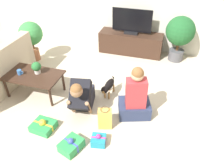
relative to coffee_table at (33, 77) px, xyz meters
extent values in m
plane|color=beige|center=(1.51, -0.18, -0.39)|extent=(16.00, 16.00, 0.00)
cube|color=#C6B293|center=(-0.94, 0.72, -0.07)|extent=(0.90, 0.16, 0.64)
cube|color=red|center=(-0.80, 0.28, 0.23)|extent=(0.18, 0.34, 0.32)
cube|color=#382319|center=(0.00, 0.00, 0.03)|extent=(1.03, 0.61, 0.03)
cylinder|color=#382319|center=(-0.46, -0.24, -0.19)|extent=(0.04, 0.04, 0.40)
cylinder|color=#382319|center=(0.46, -0.24, -0.19)|extent=(0.04, 0.04, 0.40)
cylinder|color=#382319|center=(-0.46, 0.24, -0.19)|extent=(0.04, 0.04, 0.40)
cylinder|color=#382319|center=(0.46, 0.24, -0.19)|extent=(0.04, 0.04, 0.40)
cube|color=#382319|center=(1.35, 2.15, -0.13)|extent=(1.54, 0.46, 0.52)
cube|color=black|center=(1.35, 2.15, 0.16)|extent=(0.33, 0.20, 0.05)
cube|color=black|center=(1.35, 2.15, 0.45)|extent=(0.94, 0.03, 0.54)
cylinder|color=#4C4C51|center=(2.47, 2.10, -0.26)|extent=(0.35, 0.35, 0.25)
cylinder|color=brown|center=(2.47, 2.10, -0.03)|extent=(0.06, 0.06, 0.19)
sphere|color=#1E5628|center=(2.47, 2.10, 0.34)|extent=(0.65, 0.65, 0.65)
cylinder|color=#A36042|center=(-0.74, 1.15, -0.24)|extent=(0.20, 0.20, 0.28)
cylinder|color=brown|center=(-0.74, 1.15, -0.02)|extent=(0.04, 0.04, 0.16)
sphere|color=#3D8E47|center=(-0.74, 1.15, 0.28)|extent=(0.53, 0.53, 0.53)
cube|color=#23232D|center=(1.01, -0.02, -0.25)|extent=(0.37, 0.49, 0.28)
cube|color=black|center=(1.06, -0.30, 0.05)|extent=(0.41, 0.55, 0.46)
sphere|color=#8E6647|center=(1.10, -0.48, 0.26)|extent=(0.19, 0.19, 0.19)
sphere|color=brown|center=(1.10, -0.48, 0.29)|extent=(0.18, 0.18, 0.18)
cylinder|color=#8E6647|center=(0.94, -0.42, -0.13)|extent=(0.11, 0.28, 0.41)
cylinder|color=#8E6647|center=(1.22, -0.37, -0.13)|extent=(0.11, 0.28, 0.41)
cube|color=#283351|center=(1.90, -0.02, -0.27)|extent=(0.62, 0.54, 0.24)
cube|color=#AD3338|center=(1.92, -0.08, 0.11)|extent=(0.37, 0.29, 0.50)
sphere|color=tan|center=(1.92, -0.07, 0.45)|extent=(0.20, 0.20, 0.20)
sphere|color=brown|center=(1.92, -0.08, 0.48)|extent=(0.19, 0.19, 0.19)
cylinder|color=tan|center=(1.98, 0.16, 0.03)|extent=(0.14, 0.26, 0.06)
cylinder|color=tan|center=(1.74, 0.07, 0.03)|extent=(0.14, 0.26, 0.06)
ellipsoid|color=black|center=(1.34, 0.35, -0.15)|extent=(0.17, 0.39, 0.15)
sphere|color=black|center=(1.33, 0.14, -0.12)|extent=(0.13, 0.13, 0.13)
sphere|color=olive|center=(1.32, 0.08, -0.13)|extent=(0.06, 0.06, 0.06)
cylinder|color=black|center=(1.36, 0.56, -0.12)|extent=(0.03, 0.09, 0.10)
cylinder|color=olive|center=(1.29, 0.24, -0.31)|extent=(0.03, 0.03, 0.16)
cylinder|color=olive|center=(1.38, 0.23, -0.31)|extent=(0.03, 0.03, 0.16)
cylinder|color=olive|center=(1.31, 0.48, -0.31)|extent=(0.03, 0.03, 0.16)
cylinder|color=olive|center=(1.40, 0.47, -0.31)|extent=(0.03, 0.03, 0.16)
cube|color=#2D934C|center=(0.60, -0.77, -0.33)|extent=(0.37, 0.34, 0.11)
cube|color=yellow|center=(0.60, -0.77, -0.33)|extent=(0.35, 0.06, 0.11)
sphere|color=yellow|center=(0.60, -0.77, -0.25)|extent=(0.11, 0.11, 0.11)
cube|color=#2D934C|center=(1.19, -1.00, -0.31)|extent=(0.34, 0.39, 0.14)
cube|color=#3D51BC|center=(1.19, -1.00, -0.31)|extent=(0.25, 0.11, 0.14)
sphere|color=#3D51BC|center=(1.19, -1.00, -0.22)|extent=(0.09, 0.09, 0.09)
cube|color=teal|center=(1.53, -0.80, -0.32)|extent=(0.24, 0.23, 0.12)
cube|color=#CC3389|center=(1.53, -0.80, -0.32)|extent=(0.21, 0.07, 0.12)
sphere|color=#CC3389|center=(1.53, -0.80, -0.24)|extent=(0.07, 0.07, 0.07)
cube|color=#E5B74C|center=(1.53, -0.46, -0.21)|extent=(0.24, 0.17, 0.36)
torus|color=#4C3823|center=(1.53, -0.46, -0.01)|extent=(0.17, 0.17, 0.01)
cylinder|color=#386BAD|center=(-0.23, -0.06, 0.09)|extent=(0.08, 0.08, 0.09)
torus|color=#386BAD|center=(-0.18, -0.06, 0.10)|extent=(0.06, 0.01, 0.06)
cylinder|color=beige|center=(0.06, 0.07, 0.08)|extent=(0.11, 0.11, 0.07)
sphere|color=#286B33|center=(0.06, 0.07, 0.18)|extent=(0.17, 0.17, 0.17)
camera|label=1|loc=(2.32, -2.76, 2.24)|focal=35.00mm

